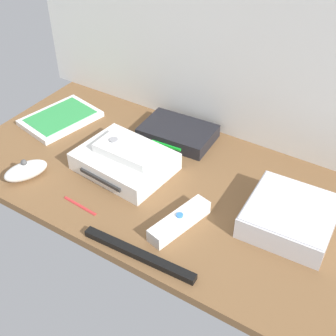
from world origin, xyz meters
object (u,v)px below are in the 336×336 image
stylus_pen (80,205)px  game_case (61,118)px  network_router (178,133)px  mini_computer (290,216)px  remote_classic_pad (128,150)px  remote_wand (180,221)px  game_console (125,161)px  remote_nunchuk (26,171)px  sensor_bar (138,254)px

stylus_pen → game_case: bearing=139.2°
network_router → stylus_pen: bearing=-101.7°
mini_computer → game_case: mini_computer is taller
game_case → remote_classic_pad: (27.52, -6.73, 4.65)cm
remote_classic_pad → mini_computer: bearing=4.8°
game_case → remote_wand: bearing=-7.8°
game_console → remote_classic_pad: size_ratio=1.53×
game_console → game_case: 27.96cm
network_router → remote_classic_pad: (-3.43, -16.48, 3.71)cm
network_router → remote_nunchuk: bearing=-127.2°
mini_computer → remote_nunchuk: (-55.96, -17.41, -0.60)cm
game_console → sensor_bar: game_console is taller
game_case → remote_classic_pad: 28.71cm
game_console → game_case: bearing=169.8°
remote_wand → remote_classic_pad: 22.36cm
game_console → sensor_bar: size_ratio=0.93×
game_console → network_router: game_console is taller
game_console → remote_classic_pad: bearing=52.8°
remote_nunchuk → sensor_bar: size_ratio=0.46×
remote_nunchuk → remote_classic_pad: remote_classic_pad is taller
game_console → remote_nunchuk: size_ratio=2.04×
network_router → sensor_bar: size_ratio=0.78×
mini_computer → remote_wand: bearing=-147.1°
game_console → game_case: game_console is taller
game_console → stylus_pen: (-0.65, -15.31, -1.85)cm
remote_classic_pad → game_case: bearing=167.7°
remote_wand → stylus_pen: size_ratio=1.69×
remote_classic_pad → game_console: bearing=-130.9°
game_console → sensor_bar: 26.82cm
mini_computer → network_router: mini_computer is taller
mini_computer → remote_wand: 22.12cm
sensor_bar → remote_wand: bearing=74.6°
sensor_bar → stylus_pen: sensor_bar is taller
remote_classic_pad → sensor_bar: 27.29cm
sensor_bar → game_console: bearing=129.2°
game_case → network_router: 32.47cm
network_router → remote_nunchuk: (-21.11, -31.63, 0.34)cm
sensor_bar → network_router: bearing=107.9°
game_console → sensor_bar: (17.84, -19.97, -1.50)cm
remote_classic_pad → stylus_pen: 16.78cm
game_console → remote_nunchuk: bearing=-134.6°
remote_wand → remote_classic_pad: bearing=167.0°
remote_wand → remote_nunchuk: bearing=-158.6°
remote_nunchuk → mini_computer: bearing=41.7°
mini_computer → remote_wand: (-18.54, -12.01, -1.13)cm
remote_wand → sensor_bar: bearing=-89.7°
remote_nunchuk → remote_wand: bearing=32.7°
network_router → remote_wand: same height
network_router → remote_wand: 30.88cm
mini_computer → sensor_bar: 31.14cm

